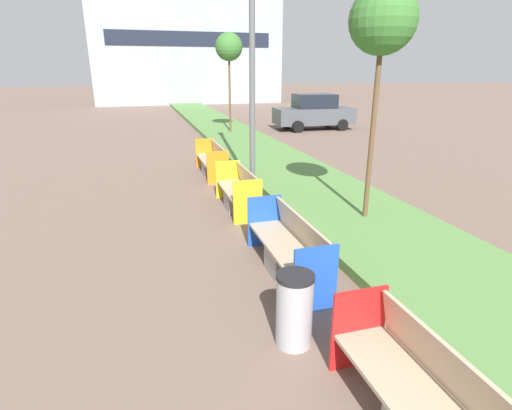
{
  "coord_description": "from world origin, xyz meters",
  "views": [
    {
      "loc": [
        -1.15,
        1.76,
        3.08
      ],
      "look_at": [
        0.9,
        8.75,
        0.6
      ],
      "focal_mm": 28.0,
      "sensor_mm": 36.0,
      "label": 1
    }
  ],
  "objects_px": {
    "sapling_tree_far": "(229,48)",
    "bench_orange_frame": "(212,163)",
    "bench_blue_frame": "(288,251)",
    "litter_bin": "(294,310)",
    "bench_yellow_frame": "(239,194)",
    "parked_car_distant": "(314,112)",
    "sapling_tree_near": "(383,22)"
  },
  "relations": [
    {
      "from": "bench_orange_frame",
      "to": "bench_yellow_frame",
      "type": "bearing_deg",
      "value": -90.07
    },
    {
      "from": "sapling_tree_near",
      "to": "parked_car_distant",
      "type": "height_order",
      "value": "sapling_tree_near"
    },
    {
      "from": "bench_orange_frame",
      "to": "parked_car_distant",
      "type": "xyz_separation_m",
      "value": [
        7.06,
        8.24,
        0.54
      ]
    },
    {
      "from": "sapling_tree_near",
      "to": "bench_yellow_frame",
      "type": "bearing_deg",
      "value": 143.67
    },
    {
      "from": "bench_yellow_frame",
      "to": "sapling_tree_near",
      "type": "height_order",
      "value": "sapling_tree_near"
    },
    {
      "from": "parked_car_distant",
      "to": "litter_bin",
      "type": "bearing_deg",
      "value": -111.81
    },
    {
      "from": "litter_bin",
      "to": "sapling_tree_near",
      "type": "bearing_deg",
      "value": 48.2
    },
    {
      "from": "bench_blue_frame",
      "to": "litter_bin",
      "type": "xyz_separation_m",
      "value": [
        -0.55,
        -1.66,
        0.08
      ]
    },
    {
      "from": "bench_blue_frame",
      "to": "parked_car_distant",
      "type": "bearing_deg",
      "value": 64.47
    },
    {
      "from": "bench_orange_frame",
      "to": "sapling_tree_far",
      "type": "relative_size",
      "value": 0.48
    },
    {
      "from": "bench_blue_frame",
      "to": "litter_bin",
      "type": "height_order",
      "value": "bench_blue_frame"
    },
    {
      "from": "bench_yellow_frame",
      "to": "sapling_tree_near",
      "type": "distance_m",
      "value": 4.53
    },
    {
      "from": "bench_blue_frame",
      "to": "sapling_tree_far",
      "type": "height_order",
      "value": "sapling_tree_far"
    },
    {
      "from": "sapling_tree_far",
      "to": "bench_orange_frame",
      "type": "bearing_deg",
      "value": -106.94
    },
    {
      "from": "litter_bin",
      "to": "bench_blue_frame",
      "type": "bearing_deg",
      "value": 71.64
    },
    {
      "from": "bench_orange_frame",
      "to": "parked_car_distant",
      "type": "bearing_deg",
      "value": 49.39
    },
    {
      "from": "sapling_tree_near",
      "to": "sapling_tree_far",
      "type": "height_order",
      "value": "sapling_tree_far"
    },
    {
      "from": "bench_yellow_frame",
      "to": "sapling_tree_far",
      "type": "bearing_deg",
      "value": 78.08
    },
    {
      "from": "bench_yellow_frame",
      "to": "sapling_tree_far",
      "type": "height_order",
      "value": "sapling_tree_far"
    },
    {
      "from": "bench_blue_frame",
      "to": "sapling_tree_far",
      "type": "bearing_deg",
      "value": 80.75
    },
    {
      "from": "bench_blue_frame",
      "to": "bench_orange_frame",
      "type": "xyz_separation_m",
      "value": [
        -0.0,
        6.55,
        -0.0
      ]
    },
    {
      "from": "bench_orange_frame",
      "to": "sapling_tree_far",
      "type": "distance_m",
      "value": 8.68
    },
    {
      "from": "litter_bin",
      "to": "sapling_tree_far",
      "type": "relative_size",
      "value": 0.19
    },
    {
      "from": "bench_yellow_frame",
      "to": "litter_bin",
      "type": "distance_m",
      "value": 4.9
    },
    {
      "from": "sapling_tree_near",
      "to": "parked_car_distant",
      "type": "relative_size",
      "value": 1.06
    },
    {
      "from": "bench_yellow_frame",
      "to": "bench_orange_frame",
      "type": "distance_m",
      "value": 3.35
    },
    {
      "from": "sapling_tree_near",
      "to": "parked_car_distant",
      "type": "bearing_deg",
      "value": 70.22
    },
    {
      "from": "parked_car_distant",
      "to": "bench_orange_frame",
      "type": "bearing_deg",
      "value": -127.58
    },
    {
      "from": "sapling_tree_near",
      "to": "parked_car_distant",
      "type": "distance_m",
      "value": 14.41
    },
    {
      "from": "bench_blue_frame",
      "to": "sapling_tree_far",
      "type": "xyz_separation_m",
      "value": [
        2.29,
        14.07,
        3.67
      ]
    },
    {
      "from": "bench_orange_frame",
      "to": "litter_bin",
      "type": "xyz_separation_m",
      "value": [
        -0.55,
        -8.21,
        0.08
      ]
    },
    {
      "from": "bench_blue_frame",
      "to": "bench_orange_frame",
      "type": "distance_m",
      "value": 6.55
    }
  ]
}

